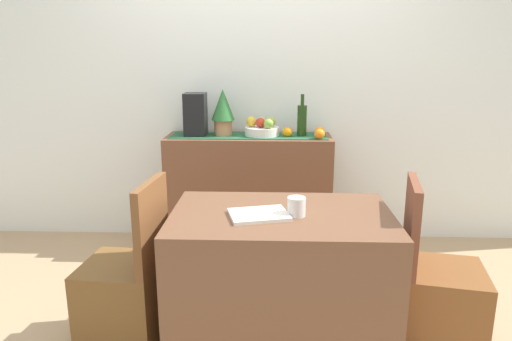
% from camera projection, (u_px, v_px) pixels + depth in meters
% --- Properties ---
extents(ground_plane, '(6.40, 6.40, 0.02)m').
position_uv_depth(ground_plane, '(253.00, 307.00, 2.87)').
color(ground_plane, tan).
rests_on(ground_plane, ground).
extents(room_wall_rear, '(6.40, 0.06, 2.70)m').
position_uv_depth(room_wall_rear, '(259.00, 74.00, 3.68)').
color(room_wall_rear, white).
rests_on(room_wall_rear, ground).
extents(sideboard_console, '(1.26, 0.42, 0.90)m').
position_uv_depth(sideboard_console, '(249.00, 192.00, 3.65)').
color(sideboard_console, brown).
rests_on(sideboard_console, ground).
extents(table_runner, '(1.18, 0.32, 0.01)m').
position_uv_depth(table_runner, '(249.00, 136.00, 3.54)').
color(table_runner, '#255839').
rests_on(table_runner, sideboard_console).
extents(fruit_bowl, '(0.26, 0.26, 0.06)m').
position_uv_depth(fruit_bowl, '(262.00, 131.00, 3.53)').
color(fruit_bowl, white).
rests_on(fruit_bowl, table_runner).
extents(apple_center, '(0.07, 0.07, 0.07)m').
position_uv_depth(apple_center, '(261.00, 123.00, 3.49)').
color(apple_center, '#B02E1F').
rests_on(apple_center, fruit_bowl).
extents(apple_right, '(0.06, 0.06, 0.06)m').
position_uv_depth(apple_right, '(262.00, 121.00, 3.58)').
color(apple_right, gold).
rests_on(apple_right, fruit_bowl).
extents(apple_front, '(0.07, 0.07, 0.07)m').
position_uv_depth(apple_front, '(271.00, 122.00, 3.53)').
color(apple_front, '#9BAA32').
rests_on(apple_front, fruit_bowl).
extents(apple_upper, '(0.07, 0.07, 0.07)m').
position_uv_depth(apple_upper, '(269.00, 124.00, 3.44)').
color(apple_upper, '#83B343').
rests_on(apple_upper, fruit_bowl).
extents(apple_left, '(0.08, 0.08, 0.08)m').
position_uv_depth(apple_left, '(251.00, 122.00, 3.52)').
color(apple_left, gold).
rests_on(apple_left, fruit_bowl).
extents(wine_bottle, '(0.07, 0.07, 0.32)m').
position_uv_depth(wine_bottle, '(302.00, 120.00, 3.50)').
color(wine_bottle, '#213C15').
rests_on(wine_bottle, sideboard_console).
extents(coffee_maker, '(0.16, 0.18, 0.32)m').
position_uv_depth(coffee_maker, '(195.00, 115.00, 3.52)').
color(coffee_maker, black).
rests_on(coffee_maker, sideboard_console).
extents(potted_plant, '(0.18, 0.18, 0.35)m').
position_uv_depth(potted_plant, '(223.00, 110.00, 3.50)').
color(potted_plant, '#B67A54').
rests_on(potted_plant, sideboard_console).
extents(orange_loose_near_bowl, '(0.08, 0.08, 0.08)m').
position_uv_depth(orange_loose_near_bowl, '(320.00, 132.00, 3.49)').
color(orange_loose_near_bowl, orange).
rests_on(orange_loose_near_bowl, sideboard_console).
extents(orange_loose_end, '(0.08, 0.08, 0.08)m').
position_uv_depth(orange_loose_end, '(320.00, 134.00, 3.39)').
color(orange_loose_end, orange).
rests_on(orange_loose_end, sideboard_console).
extents(orange_loose_mid, '(0.07, 0.07, 0.07)m').
position_uv_depth(orange_loose_mid, '(288.00, 132.00, 3.48)').
color(orange_loose_mid, orange).
rests_on(orange_loose_mid, sideboard_console).
extents(dining_table, '(1.11, 0.71, 0.74)m').
position_uv_depth(dining_table, '(281.00, 281.00, 2.40)').
color(dining_table, brown).
rests_on(dining_table, ground).
extents(open_book, '(0.32, 0.27, 0.02)m').
position_uv_depth(open_book, '(259.00, 215.00, 2.26)').
color(open_book, white).
rests_on(open_book, dining_table).
extents(coffee_cup, '(0.09, 0.09, 0.09)m').
position_uv_depth(coffee_cup, '(296.00, 207.00, 2.26)').
color(coffee_cup, silver).
rests_on(coffee_cup, dining_table).
extents(chair_near_window, '(0.44, 0.44, 0.90)m').
position_uv_depth(chair_near_window, '(126.00, 296.00, 2.46)').
color(chair_near_window, brown).
rests_on(chair_near_window, ground).
extents(chair_by_corner, '(0.47, 0.47, 0.90)m').
position_uv_depth(chair_by_corner, '(438.00, 301.00, 2.40)').
color(chair_by_corner, brown).
rests_on(chair_by_corner, ground).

